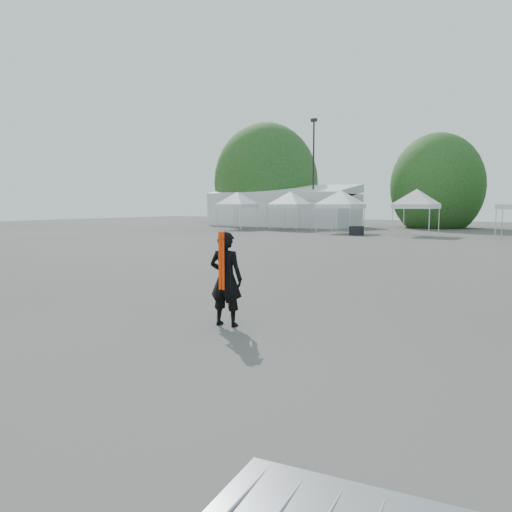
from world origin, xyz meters
The scene contains 11 objects.
ground centered at (0.00, 0.00, 0.00)m, with size 120.00×120.00×0.00m, color #474442.
marquee centered at (-22.00, 35.00, 1.97)m, with size 15.00×6.25×4.23m.
light_pole_west centered at (-18.00, 34.00, 5.77)m, with size 0.60×0.25×10.30m.
tree_far_w centered at (-26.00, 38.00, 4.54)m, with size 4.80×4.80×7.30m.
tree_mid_w centered at (-8.00, 40.00, 3.93)m, with size 4.16×4.16×6.33m.
tent_a centered at (-22.09, 27.29, 3.06)m, with size 3.94×3.94×3.88m.
tent_b centered at (-17.46, 28.77, 3.06)m, with size 4.04×4.04×3.88m.
tent_c centered at (-12.04, 27.27, 3.06)m, with size 4.24×4.24×3.88m.
tent_d centered at (-6.13, 27.18, 3.06)m, with size 3.92×3.92×3.88m.
man centered at (-1.15, -1.66, 0.89)m, with size 0.72×0.54×1.78m.
crate_west centered at (-9.71, 24.94, 0.33)m, with size 0.85×0.66×0.66m, color black.
Camera 1 is at (4.47, -8.95, 2.28)m, focal length 35.00 mm.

